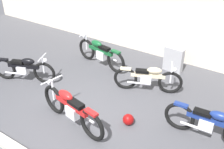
{
  "coord_description": "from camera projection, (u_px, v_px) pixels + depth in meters",
  "views": [
    {
      "loc": [
        3.54,
        -4.01,
        4.3
      ],
      "look_at": [
        -0.16,
        1.4,
        0.55
      ],
      "focal_mm": 43.1,
      "sensor_mm": 36.0,
      "label": 1
    }
  ],
  "objects": [
    {
      "name": "motorcycle_green",
      "position": [
        100.0,
        53.0,
        9.01
      ],
      "size": [
        2.13,
        0.63,
        0.96
      ],
      "rotation": [
        0.0,
        0.0,
        2.98
      ],
      "color": "black",
      "rests_on": "ground_plane"
    },
    {
      "name": "motorcycle_black",
      "position": [
        24.0,
        69.0,
        8.11
      ],
      "size": [
        1.85,
        0.95,
        0.89
      ],
      "rotation": [
        0.0,
        0.0,
        0.41
      ],
      "color": "black",
      "rests_on": "ground_plane"
    },
    {
      "name": "building_wall",
      "position": [
        166.0,
        11.0,
        9.09
      ],
      "size": [
        18.0,
        0.3,
        3.33
      ],
      "primitive_type": "cube",
      "color": "beige",
      "rests_on": "ground_plane"
    },
    {
      "name": "motorcycle_blue",
      "position": [
        210.0,
        124.0,
        5.89
      ],
      "size": [
        2.05,
        0.57,
        0.92
      ],
      "rotation": [
        0.0,
        0.0,
        0.06
      ],
      "color": "black",
      "rests_on": "ground_plane"
    },
    {
      "name": "motorcycle_red",
      "position": [
        71.0,
        108.0,
        6.32
      ],
      "size": [
        2.17,
        0.66,
        0.98
      ],
      "rotation": [
        0.0,
        0.0,
        2.97
      ],
      "color": "black",
      "rests_on": "ground_plane"
    },
    {
      "name": "motorcycle_cream",
      "position": [
        148.0,
        78.0,
        7.63
      ],
      "size": [
        1.83,
        0.95,
        0.88
      ],
      "rotation": [
        0.0,
        0.0,
        0.42
      ],
      "color": "black",
      "rests_on": "ground_plane"
    },
    {
      "name": "ground_plane",
      "position": [
        86.0,
        118.0,
        6.75
      ],
      "size": [
        40.0,
        40.0,
        0.0
      ],
      "primitive_type": "plane",
      "color": "#47474C"
    },
    {
      "name": "stone_marker",
      "position": [
        173.0,
        60.0,
        8.68
      ],
      "size": [
        0.65,
        0.25,
        0.81
      ],
      "primitive_type": "cube",
      "rotation": [
        0.0,
        0.0,
        -0.08
      ],
      "color": "#9E9EA3",
      "rests_on": "ground_plane"
    },
    {
      "name": "helmet",
      "position": [
        128.0,
        120.0,
        6.48
      ],
      "size": [
        0.28,
        0.28,
        0.28
      ],
      "primitive_type": "sphere",
      "color": "maroon",
      "rests_on": "ground_plane"
    }
  ]
}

